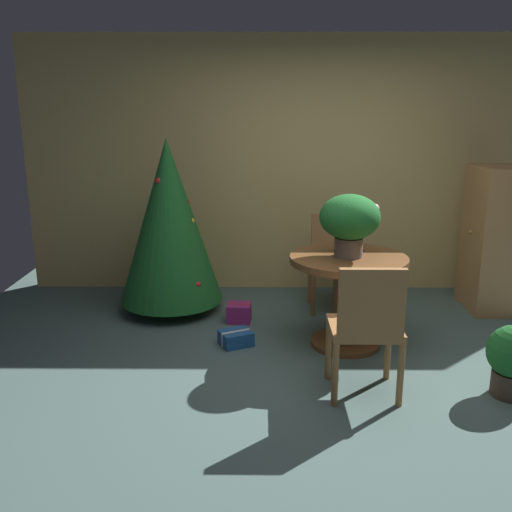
# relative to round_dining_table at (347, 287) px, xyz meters

# --- Properties ---
(ground_plane) EXTENTS (6.60, 6.60, 0.00)m
(ground_plane) POSITION_rel_round_dining_table_xyz_m (-0.13, -0.64, -0.50)
(ground_plane) COLOR #4C6660
(back_wall_panel) EXTENTS (6.00, 0.10, 2.60)m
(back_wall_panel) POSITION_rel_round_dining_table_xyz_m (-0.13, 1.56, 0.80)
(back_wall_panel) COLOR tan
(back_wall_panel) RESTS_ON ground_plane
(round_dining_table) EXTENTS (0.94, 0.94, 0.76)m
(round_dining_table) POSITION_rel_round_dining_table_xyz_m (0.00, 0.00, 0.00)
(round_dining_table) COLOR brown
(round_dining_table) RESTS_ON ground_plane
(flower_vase) EXTENTS (0.47, 0.47, 0.50)m
(flower_vase) POSITION_rel_round_dining_table_xyz_m (-0.01, -0.01, 0.55)
(flower_vase) COLOR #665B51
(flower_vase) RESTS_ON round_dining_table
(wooden_chair_near) EXTENTS (0.47, 0.43, 0.94)m
(wooden_chair_near) POSITION_rel_round_dining_table_xyz_m (0.00, -0.87, 0.03)
(wooden_chair_near) COLOR #9E6B3D
(wooden_chair_near) RESTS_ON ground_plane
(wooden_chair_far) EXTENTS (0.46, 0.42, 0.90)m
(wooden_chair_far) POSITION_rel_round_dining_table_xyz_m (0.00, 0.92, 0.01)
(wooden_chair_far) COLOR #9E6B3D
(wooden_chair_far) RESTS_ON ground_plane
(holiday_tree) EXTENTS (0.96, 0.96, 1.64)m
(holiday_tree) POSITION_rel_round_dining_table_xyz_m (-1.55, 0.81, 0.37)
(holiday_tree) COLOR brown
(holiday_tree) RESTS_ON ground_plane
(gift_box_purple) EXTENTS (0.23, 0.21, 0.17)m
(gift_box_purple) POSITION_rel_round_dining_table_xyz_m (-0.89, 0.51, -0.42)
(gift_box_purple) COLOR #9E287A
(gift_box_purple) RESTS_ON ground_plane
(gift_box_blue) EXTENTS (0.31, 0.30, 0.12)m
(gift_box_blue) POSITION_rel_round_dining_table_xyz_m (-0.90, -0.01, -0.44)
(gift_box_blue) COLOR #1E569E
(gift_box_blue) RESTS_ON ground_plane
(wooden_cabinet) EXTENTS (0.46, 0.61, 1.37)m
(wooden_cabinet) POSITION_rel_round_dining_table_xyz_m (1.51, 0.90, 0.18)
(wooden_cabinet) COLOR #B27F4C
(wooden_cabinet) RESTS_ON ground_plane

